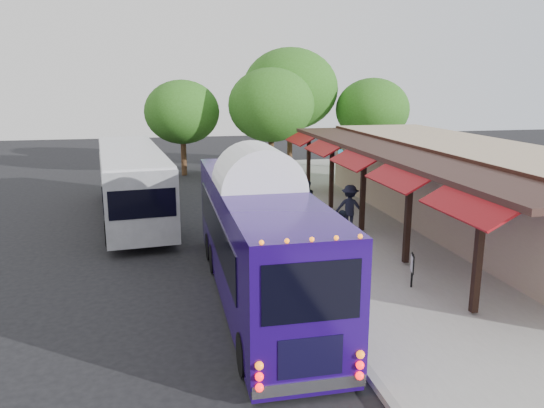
{
  "coord_description": "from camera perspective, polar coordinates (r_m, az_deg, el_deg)",
  "views": [
    {
      "loc": [
        -4.05,
        -15.53,
        6.13
      ],
      "look_at": [
        -0.21,
        2.68,
        1.8
      ],
      "focal_mm": 35.0,
      "sensor_mm": 36.0,
      "label": 1
    }
  ],
  "objects": [
    {
      "name": "sign_board",
      "position": [
        16.24,
        14.87,
        -6.37
      ],
      "size": [
        0.19,
        0.45,
        1.02
      ],
      "rotation": [
        0.0,
        0.0,
        -0.34
      ],
      "color": "black",
      "rests_on": "sidewalk"
    },
    {
      "name": "coach_bus",
      "position": [
        15.12,
        -1.51,
        -3.2
      ],
      "size": [
        2.38,
        11.06,
        3.52
      ],
      "rotation": [
        0.0,
        0.0,
        0.0
      ],
      "color": "#210863",
      "rests_on": "ground"
    },
    {
      "name": "ped_a",
      "position": [
        20.12,
        1.88,
        -1.81
      ],
      "size": [
        0.59,
        0.39,
        1.61
      ],
      "primitive_type": "imported",
      "rotation": [
        0.0,
        0.0,
        -0.01
      ],
      "color": "black",
      "rests_on": "sidewalk"
    },
    {
      "name": "tree_right",
      "position": [
        37.06,
        10.74,
        9.94
      ],
      "size": [
        4.96,
        4.96,
        6.35
      ],
      "color": "#382314",
      "rests_on": "ground"
    },
    {
      "name": "ped_d",
      "position": [
        21.88,
        8.36,
        -0.38
      ],
      "size": [
        1.39,
        1.17,
        1.87
      ],
      "primitive_type": "imported",
      "rotation": [
        0.0,
        0.0,
        2.67
      ],
      "color": "black",
      "rests_on": "sidewalk"
    },
    {
      "name": "ground",
      "position": [
        17.18,
        2.57,
        -7.82
      ],
      "size": [
        90.0,
        90.0,
        0.0
      ],
      "primitive_type": "plane",
      "color": "black",
      "rests_on": "ground"
    },
    {
      "name": "tree_far",
      "position": [
        35.43,
        -9.64,
        9.71
      ],
      "size": [
        4.87,
        4.87,
        6.23
      ],
      "color": "#382314",
      "rests_on": "ground"
    },
    {
      "name": "ped_c",
      "position": [
        18.13,
        7.57,
        -3.35
      ],
      "size": [
        1.07,
        1.0,
        1.77
      ],
      "primitive_type": "imported",
      "rotation": [
        0.0,
        0.0,
        3.84
      ],
      "color": "black",
      "rests_on": "sidewalk"
    },
    {
      "name": "ped_b",
      "position": [
        23.58,
        3.71,
        0.5
      ],
      "size": [
        0.86,
        0.68,
        1.7
      ],
      "primitive_type": "imported",
      "rotation": [
        0.0,
        0.0,
        3.19
      ],
      "color": "black",
      "rests_on": "sidewalk"
    },
    {
      "name": "tree_mid",
      "position": [
        37.11,
        1.97,
        12.25
      ],
      "size": [
        6.54,
        6.54,
        8.37
      ],
      "color": "#382314",
      "rests_on": "ground"
    },
    {
      "name": "station_shelter",
      "position": [
        23.55,
        20.24,
        1.8
      ],
      "size": [
        8.15,
        20.0,
        3.6
      ],
      "color": "tan",
      "rests_on": "ground"
    },
    {
      "name": "sidewalk",
      "position": [
        22.36,
        12.49,
        -2.94
      ],
      "size": [
        10.0,
        40.0,
        0.15
      ],
      "primitive_type": "cube",
      "color": "#9E9B93",
      "rests_on": "ground"
    },
    {
      "name": "curb",
      "position": [
        20.86,
        -0.04,
        -3.78
      ],
      "size": [
        0.2,
        40.0,
        0.16
      ],
      "primitive_type": "cube",
      "color": "gray",
      "rests_on": "ground"
    },
    {
      "name": "tree_left",
      "position": [
        33.9,
        -0.1,
        10.58
      ],
      "size": [
        5.44,
        5.44,
        6.97
      ],
      "color": "#382314",
      "rests_on": "ground"
    },
    {
      "name": "city_bus",
      "position": [
        24.8,
        -14.86,
        2.5
      ],
      "size": [
        3.85,
        12.06,
        3.18
      ],
      "rotation": [
        0.0,
        0.0,
        0.11
      ],
      "color": "gray",
      "rests_on": "ground"
    }
  ]
}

